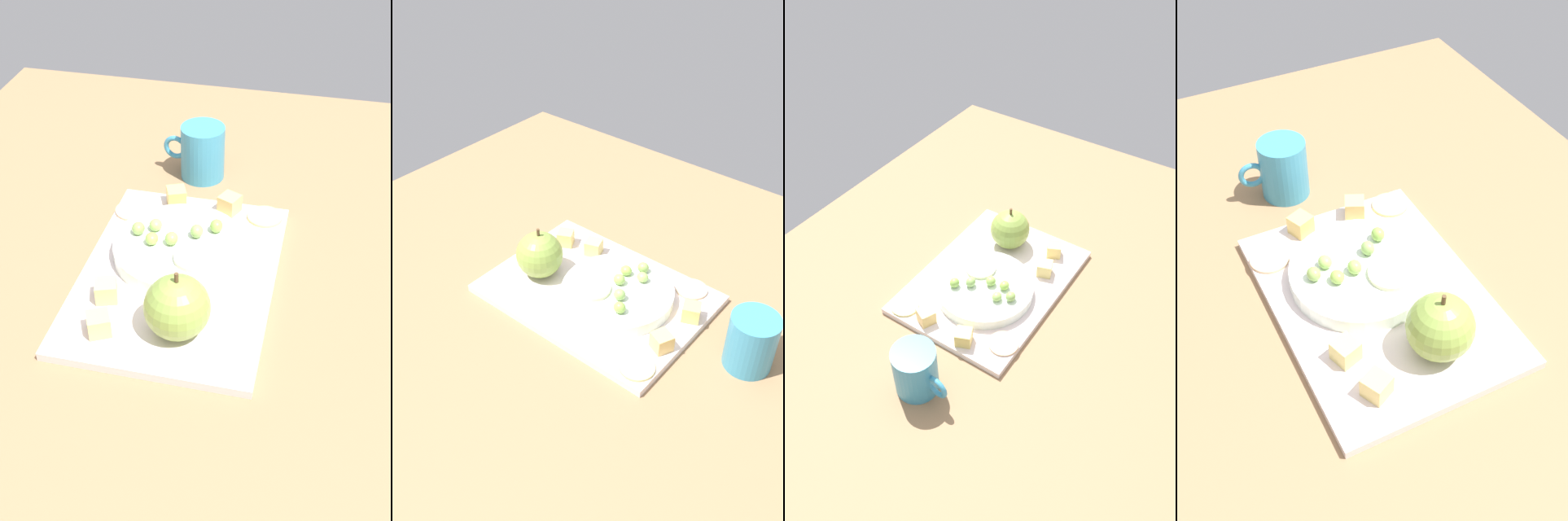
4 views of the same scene
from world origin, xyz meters
TOP-DOWN VIEW (x-y plane):
  - table at (0.00, 0.00)cm, footprint 116.97×93.10cm
  - platter at (0.71, 2.38)cm, footprint 34.70×24.97cm
  - serving_dish at (-2.89, 1.72)cm, footprint 17.97×17.97cm
  - apple_whole at (11.00, 4.84)cm, footprint 7.84×7.84cm
  - apple_stem at (11.00, 4.84)cm, footprint 0.50×0.50cm
  - cheese_cube_0 at (-14.32, 6.34)cm, footprint 3.55×3.55cm
  - cheese_cube_1 at (13.19, -4.11)cm, footprint 3.60×3.60cm
  - cheese_cube_2 at (-14.40, -1.70)cm, footprint 3.52×3.52cm
  - cheese_cube_3 at (7.52, -5.13)cm, footprint 3.39×3.39cm
  - cracker_0 at (-13.86, 11.67)cm, footprint 5.12×5.12cm
  - cracker_1 at (-11.14, -7.53)cm, footprint 5.12×5.12cm
  - grape_0 at (-6.38, 5.94)cm, footprint 1.94×1.75cm
  - grape_1 at (-3.57, -4.23)cm, footprint 1.94×1.75cm
  - grape_2 at (-2.39, 0.70)cm, footprint 1.94×1.75cm
  - grape_3 at (-4.63, 3.60)cm, footprint 1.94×1.75cm
  - grape_4 at (-4.90, -2.17)cm, footprint 1.94×1.75cm
  - grape_5 at (-1.86, -1.87)cm, footprint 1.94×1.75cm
  - apple_slice_0 at (-0.39, 4.56)cm, footprint 5.87×5.87cm
  - cup at (-24.87, -0.09)cm, footprint 6.95×10.15cm

SIDE VIEW (x-z plane):
  - table at x=0.00cm, z-range 0.00..3.71cm
  - platter at x=0.71cm, z-range 3.71..4.91cm
  - cracker_0 at x=-13.86cm, z-range 4.91..5.31cm
  - cracker_1 at x=-11.14cm, z-range 4.91..5.31cm
  - serving_dish at x=-2.89cm, z-range 4.91..7.04cm
  - cheese_cube_0 at x=-14.32cm, z-range 4.91..7.60cm
  - cheese_cube_1 at x=13.19cm, z-range 4.91..7.60cm
  - cheese_cube_2 at x=-14.40cm, z-range 4.91..7.60cm
  - cheese_cube_3 at x=7.52cm, z-range 4.91..7.60cm
  - apple_slice_0 at x=-0.39cm, z-range 7.04..7.64cm
  - grape_4 at x=-4.90cm, z-range 7.04..8.66cm
  - grape_5 at x=-1.86cm, z-range 7.04..8.68cm
  - grape_1 at x=-3.57cm, z-range 7.04..8.76cm
  - grape_2 at x=-2.39cm, z-range 7.04..8.81cm
  - grape_0 at x=-6.38cm, z-range 7.04..8.86cm
  - grape_3 at x=-4.63cm, z-range 7.04..8.88cm
  - cup at x=-24.87cm, z-range 3.71..12.45cm
  - apple_whole at x=11.00cm, z-range 4.91..12.75cm
  - apple_stem at x=11.00cm, z-range 12.75..13.95cm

